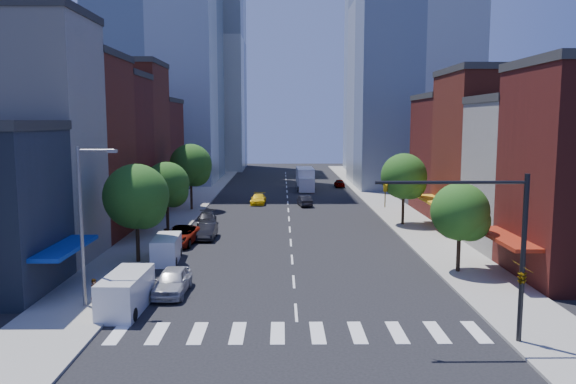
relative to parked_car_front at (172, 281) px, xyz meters
name	(u,v)px	position (x,y,z in m)	size (l,w,h in m)	color
ground	(296,313)	(7.50, -3.51, -0.80)	(220.00, 220.00, 0.00)	black
sidewalk_left	(189,205)	(-5.00, 36.49, -0.73)	(5.00, 120.00, 0.15)	gray
sidewalk_right	(387,204)	(20.00, 36.49, -0.73)	(5.00, 120.00, 0.15)	gray
crosswalk	(298,333)	(7.50, -6.51, -0.80)	(19.00, 3.00, 0.01)	silver
bldg_left_1	(10,142)	(-13.50, 8.49, 8.20)	(12.00, 8.00, 18.00)	beige
bldg_left_2	(56,150)	(-13.50, 16.99, 7.20)	(12.00, 9.00, 16.00)	maroon
bldg_left_3	(89,150)	(-13.50, 25.49, 6.70)	(12.00, 8.00, 15.00)	#551A15
bldg_left_4	(113,138)	(-13.50, 33.99, 7.70)	(12.00, 9.00, 17.00)	maroon
bldg_left_5	(134,151)	(-13.50, 43.49, 5.70)	(12.00, 10.00, 13.00)	#551A15
bldg_right_1	(550,178)	(28.50, 11.49, 5.20)	(12.00, 8.00, 12.00)	beige
bldg_right_2	(507,153)	(28.50, 20.49, 6.70)	(12.00, 10.00, 15.00)	maroon
bldg_right_3	(472,157)	(28.50, 30.49, 5.70)	(12.00, 10.00, 13.00)	#551A15
tower_far_w	(202,40)	(-10.50, 91.49, 27.20)	(18.00, 18.00, 56.00)	#9EA5AD
traffic_signal	(511,259)	(17.44, -8.01, 3.36)	(7.24, 2.24, 8.00)	black
streetlight	(84,216)	(-4.31, -2.51, 4.47)	(2.25, 0.25, 9.00)	slate
tree_left_near	(138,199)	(-3.85, 7.41, 4.06)	(4.80, 4.80, 7.30)	black
tree_left_mid	(168,186)	(-3.85, 18.41, 3.72)	(4.20, 4.20, 6.65)	black
tree_left_far	(192,167)	(-3.85, 32.41, 4.40)	(5.00, 5.00, 7.75)	black
tree_right_near	(462,214)	(19.15, 4.41, 3.39)	(4.00, 4.00, 6.20)	black
tree_right_far	(405,178)	(19.15, 22.41, 4.06)	(4.60, 4.60, 7.20)	black
parked_car_front	(172,281)	(0.00, 0.00, 0.00)	(1.89, 4.71, 1.60)	#B2B2B7
parked_car_second	(207,231)	(0.00, 16.20, -0.12)	(1.45, 4.16, 1.37)	black
parked_car_third	(180,235)	(-2.00, 13.90, -0.01)	(2.61, 5.66, 1.57)	#999999
parked_car_rear	(207,219)	(-0.85, 22.52, -0.12)	(1.90, 4.67, 1.36)	black
cargo_van_near	(125,293)	(-2.00, -3.17, 0.25)	(2.17, 5.03, 2.12)	silver
cargo_van_far	(166,249)	(-1.99, 7.96, 0.15)	(2.10, 4.63, 1.92)	white
taxi	(258,199)	(3.72, 37.51, -0.15)	(1.83, 4.50, 1.31)	yellow
traffic_car_oncoming	(304,201)	(9.56, 35.84, -0.14)	(1.40, 4.00, 1.32)	black
traffic_car_far	(339,183)	(16.00, 55.90, -0.16)	(1.51, 3.76, 1.28)	#999999
box_truck	(305,180)	(10.33, 52.26, 0.79)	(2.73, 8.39, 3.36)	white
pedestrian_near	(95,293)	(-3.80, -2.84, 0.16)	(0.59, 0.39, 1.62)	#999999
pedestrian_far	(165,237)	(-3.00, 12.52, 0.11)	(0.74, 0.58, 1.52)	#999999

